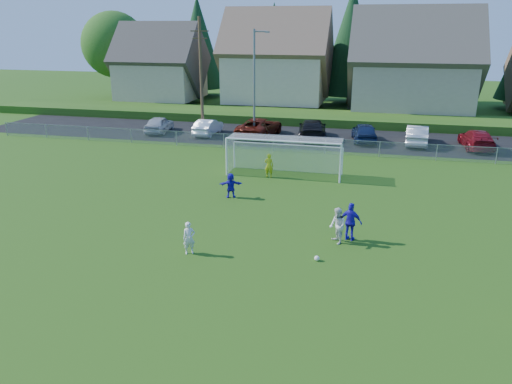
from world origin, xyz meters
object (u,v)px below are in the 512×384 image
at_px(car_e, 364,132).
at_px(car_g, 477,139).
at_px(player_white_a, 189,238).
at_px(car_a, 159,124).
at_px(car_f, 417,135).
at_px(player_blue_a, 351,222).
at_px(soccer_ball, 317,258).
at_px(player_blue_b, 231,185).
at_px(car_d, 312,129).
at_px(goalkeeper, 269,165).
at_px(car_b, 208,127).
at_px(player_white_b, 337,226).
at_px(car_c, 259,127).
at_px(soccer_goal, 285,150).

bearing_deg(car_e, car_g, 169.86).
height_order(player_white_a, car_a, car_a).
bearing_deg(player_white_a, car_e, 42.73).
distance_m(player_white_a, car_f, 25.96).
bearing_deg(car_g, car_e, -5.88).
bearing_deg(player_blue_a, soccer_ball, 81.64).
xyz_separation_m(player_blue_b, car_e, (6.87, 16.25, 0.08)).
bearing_deg(car_d, goalkeeper, 76.92).
distance_m(player_blue_b, car_g, 22.19).
xyz_separation_m(soccer_ball, player_white_a, (-5.41, -0.57, 0.60)).
bearing_deg(car_g, player_blue_a, 63.92).
xyz_separation_m(car_d, car_g, (13.09, -0.59, -0.08)).
bearing_deg(car_f, car_b, 5.43).
xyz_separation_m(soccer_ball, car_b, (-12.47, 22.65, 0.59)).
xyz_separation_m(player_white_b, car_g, (9.18, 20.71, -0.09)).
height_order(soccer_ball, car_c, car_c).
bearing_deg(car_g, player_blue_b, 42.44).
relative_size(car_f, car_g, 0.94).
bearing_deg(soccer_ball, soccer_goal, 106.52).
bearing_deg(goalkeeper, player_white_b, 117.75).
xyz_separation_m(soccer_ball, car_c, (-7.89, 23.12, 0.70)).
distance_m(soccer_ball, car_b, 25.86).
distance_m(car_a, car_d, 13.88).
bearing_deg(car_d, car_f, 171.15).
bearing_deg(soccer_ball, car_c, 108.84).
bearing_deg(car_d, car_e, 170.75).
bearing_deg(car_a, car_c, 177.94).
distance_m(player_white_b, car_f, 21.58).
xyz_separation_m(car_b, soccer_goal, (8.87, -10.51, 0.93)).
relative_size(car_e, soccer_goal, 0.63).
xyz_separation_m(player_white_a, player_blue_b, (-0.33, 7.46, -0.00)).
xyz_separation_m(player_white_a, player_white_b, (6.06, 2.56, 0.12)).
distance_m(soccer_ball, player_white_b, 2.21).
relative_size(car_e, car_g, 0.91).
xyz_separation_m(player_blue_a, goalkeeper, (-5.67, 8.77, -0.11)).
bearing_deg(player_white_a, player_blue_a, -7.16).
xyz_separation_m(player_white_b, car_c, (-8.53, 21.13, -0.02)).
height_order(car_c, car_g, car_c).
height_order(player_white_b, soccer_goal, soccer_goal).
bearing_deg(car_e, car_c, -7.11).
bearing_deg(car_f, car_d, 2.61).
bearing_deg(soccer_goal, soccer_ball, -73.48).
distance_m(player_white_b, player_blue_a, 0.74).
bearing_deg(car_a, car_b, 175.20).
relative_size(soccer_ball, car_c, 0.04).
height_order(soccer_ball, player_blue_b, player_blue_b).
distance_m(car_f, car_g, 4.51).
relative_size(player_white_b, player_blue_b, 1.17).
relative_size(soccer_ball, car_g, 0.04).
distance_m(car_b, car_f, 17.81).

